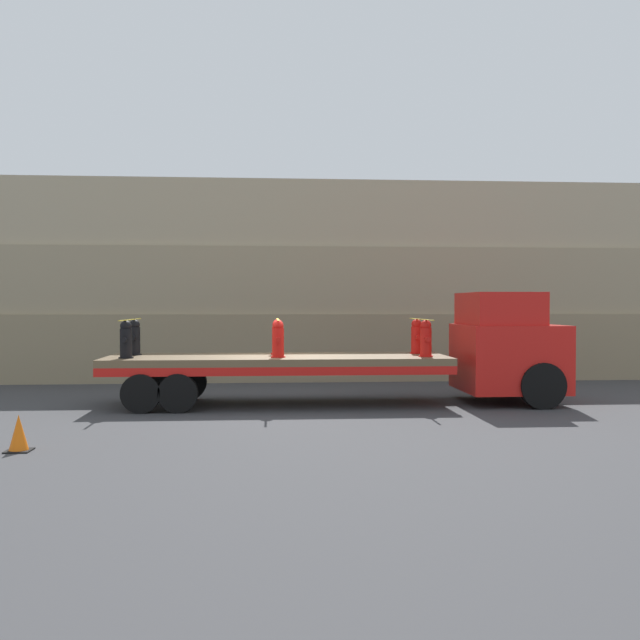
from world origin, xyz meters
The scene contains 14 objects.
ground_plane centered at (0.00, 0.00, 0.00)m, with size 120.00×120.00×0.00m, color #38383A.
rock_cliff centered at (0.00, 6.68, 3.28)m, with size 60.00×3.30×6.57m.
truck_cab centered at (5.91, 0.00, 1.41)m, with size 2.43×2.67×2.80m.
flatbed_trailer centered at (-0.54, 0.00, 0.99)m, with size 8.42×2.59×1.22m.
fire_hydrant_black_near_0 centered at (-3.61, -0.55, 1.66)m, with size 0.35×0.59×0.90m.
fire_hydrant_black_far_0 centered at (-3.61, 0.55, 1.66)m, with size 0.35×0.59×0.90m.
fire_hydrant_red_near_1 centered at (0.00, -0.55, 1.66)m, with size 0.35×0.59×0.90m.
fire_hydrant_red_far_1 centered at (0.00, 0.55, 1.66)m, with size 0.35×0.59×0.90m.
fire_hydrant_red_near_2 centered at (3.61, -0.55, 1.66)m, with size 0.35×0.59×0.90m.
fire_hydrant_red_far_2 centered at (3.61, 0.55, 1.66)m, with size 0.35×0.59×0.90m.
cargo_strap_rear centered at (-3.61, 0.00, 2.12)m, with size 0.05×2.69×0.01m.
cargo_strap_middle centered at (0.00, 0.00, 2.12)m, with size 0.05×2.69×0.01m.
cargo_strap_front centered at (3.61, 0.00, 2.12)m, with size 0.05×2.69×0.01m.
traffic_cone centered at (-4.46, -5.35, 0.30)m, with size 0.42×0.42×0.63m.
Camera 1 is at (-0.23, -17.70, 2.48)m, focal length 40.00 mm.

